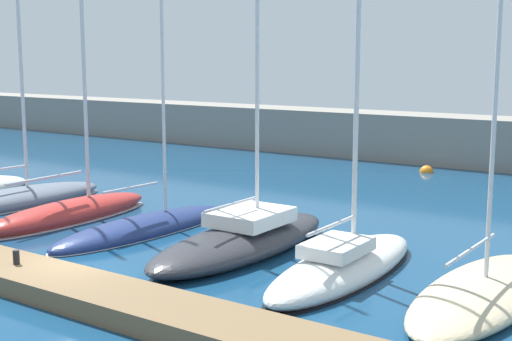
{
  "coord_description": "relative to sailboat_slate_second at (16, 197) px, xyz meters",
  "views": [
    {
      "loc": [
        16.84,
        -14.22,
        6.89
      ],
      "look_at": [
        2.64,
        6.16,
        2.89
      ],
      "focal_mm": 49.62,
      "sensor_mm": 36.0,
      "label": 1
    }
  ],
  "objects": [
    {
      "name": "sailboat_white_sixth",
      "position": [
        17.73,
        -0.83,
        0.04
      ],
      "size": [
        2.55,
        8.74,
        16.87
      ],
      "rotation": [
        0.0,
        0.0,
        1.58
      ],
      "color": "white",
      "rests_on": "ground_plane"
    },
    {
      "name": "sailboat_slate_second",
      "position": [
        0.0,
        0.0,
        0.0
      ],
      "size": [
        3.18,
        9.7,
        17.65
      ],
      "rotation": [
        0.0,
        0.0,
        1.53
      ],
      "color": "slate",
      "rests_on": "ground_plane"
    },
    {
      "name": "dock_bollard",
      "position": [
        9.78,
        -7.19,
        0.44
      ],
      "size": [
        0.2,
        0.2,
        0.44
      ],
      "primitive_type": "cylinder",
      "color": "black",
      "rests_on": "dock_pier"
    },
    {
      "name": "sailboat_charcoal_fifth",
      "position": [
        13.46,
        -0.36,
        0.15
      ],
      "size": [
        3.15,
        9.6,
        18.28
      ],
      "rotation": [
        0.0,
        0.0,
        1.58
      ],
      "color": "#2D2D33",
      "rests_on": "ground_plane"
    },
    {
      "name": "sailboat_red_third",
      "position": [
        4.47,
        -0.55,
        0.06
      ],
      "size": [
        2.42,
        8.78,
        15.83
      ],
      "rotation": [
        0.0,
        0.0,
        1.6
      ],
      "color": "#B72D28",
      "rests_on": "ground_plane"
    },
    {
      "name": "sailboat_sand_seventh",
      "position": [
        22.08,
        -0.58,
        -0.06
      ],
      "size": [
        3.0,
        8.83,
        16.04
      ],
      "rotation": [
        0.0,
        0.0,
        1.56
      ],
      "color": "beige",
      "rests_on": "ground_plane"
    },
    {
      "name": "sailboat_navy_fourth",
      "position": [
        8.53,
        -0.25,
        -0.13
      ],
      "size": [
        2.8,
        9.31,
        18.74
      ],
      "rotation": [
        0.0,
        0.0,
        1.52
      ],
      "color": "navy",
      "rests_on": "ground_plane"
    },
    {
      "name": "ground_plane",
      "position": [
        10.99,
        -5.99,
        -0.37
      ],
      "size": [
        120.0,
        120.0,
        0.0
      ],
      "primitive_type": "plane",
      "color": "navy"
    },
    {
      "name": "breakwater_seawall",
      "position": [
        10.99,
        24.43,
        1.19
      ],
      "size": [
        108.0,
        3.85,
        3.12
      ],
      "primitive_type": "cube",
      "color": "gray",
      "rests_on": "ground_plane"
    },
    {
      "name": "dock_pier",
      "position": [
        10.99,
        -7.19,
        -0.08
      ],
      "size": [
        35.63,
        2.19,
        0.59
      ],
      "primitive_type": "cube",
      "color": "brown",
      "rests_on": "ground_plane"
    },
    {
      "name": "mooring_buoy_orange",
      "position": [
        12.22,
        20.21,
        -0.37
      ],
      "size": [
        0.83,
        0.83,
        0.83
      ],
      "primitive_type": "sphere",
      "color": "orange",
      "rests_on": "ground_plane"
    }
  ]
}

